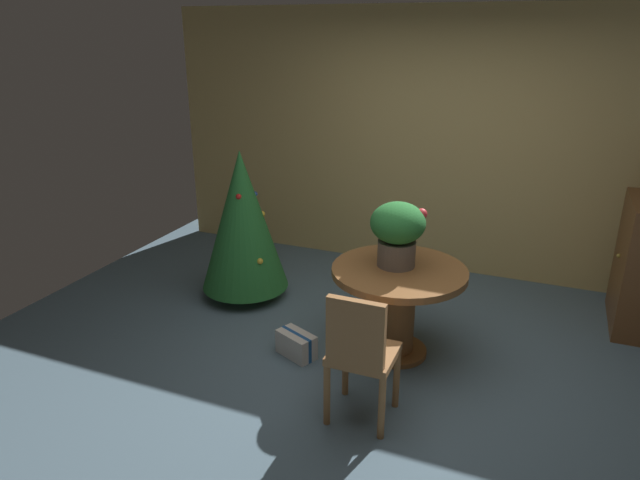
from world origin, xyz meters
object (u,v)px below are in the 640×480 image
Objects in this scene: holiday_tree at (243,220)px; gift_box_cream at (296,344)px; flower_vase at (398,230)px; round_dining_table at (398,296)px; wooden_chair_near at (360,352)px.

holiday_tree is 1.35m from gift_box_cream.
flower_vase is 1.39× the size of gift_box_cream.
round_dining_table is 2.86× the size of gift_box_cream.
flower_vase reaches higher than wooden_chair_near.
wooden_chair_near is at bearing -40.31° from holiday_tree.
flower_vase is (-0.04, 0.05, 0.51)m from round_dining_table.
flower_vase is at bearing -14.56° from holiday_tree.
round_dining_table is at bearing 25.60° from gift_box_cream.
holiday_tree is at bearing 139.69° from wooden_chair_near.
flower_vase is 1.06m from wooden_chair_near.
holiday_tree is 3.95× the size of gift_box_cream.
holiday_tree is at bearing 138.53° from gift_box_cream.
holiday_tree reaches higher than flower_vase.
holiday_tree reaches higher than gift_box_cream.
holiday_tree reaches higher than wooden_chair_near.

